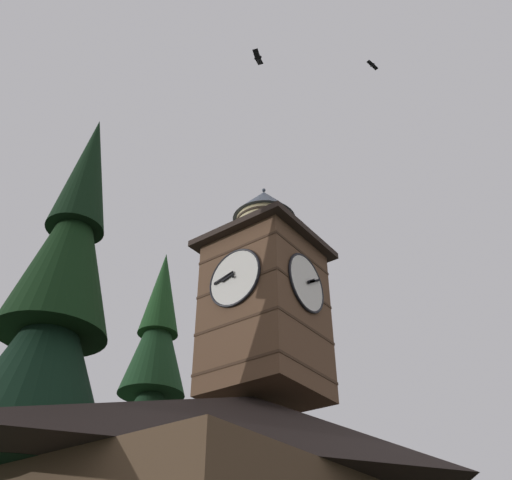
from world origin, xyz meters
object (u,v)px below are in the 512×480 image
Objects in this scene: pine_tree_behind at (142,479)px; pine_tree_aside at (36,400)px; clock_tower at (265,297)px; flying_bird_low at (258,58)px; flying_bird_high at (372,65)px.

pine_tree_aside is at bearing 30.84° from pine_tree_behind.
clock_tower is 0.51× the size of pine_tree_behind.
flying_bird_low reaches higher than pine_tree_aside.
flying_bird_low is (4.92, 3.31, 6.28)m from clock_tower.
clock_tower is 8.63m from flying_bird_low.
clock_tower is 14.24× the size of flying_bird_high.
pine_tree_behind is 17.25m from flying_bird_low.
flying_bird_low reaches higher than clock_tower.
pine_tree_aside is (8.74, 5.22, -0.09)m from pine_tree_behind.
pine_tree_behind is (-1.84, -7.64, -5.20)m from clock_tower.
pine_tree_behind is at bearing -121.66° from flying_bird_low.
pine_tree_aside is 18.39m from flying_bird_high.
pine_tree_aside is 13.07m from flying_bird_low.
pine_tree_aside is 24.48× the size of flying_bird_low.
pine_tree_behind is at bearing -149.16° from pine_tree_aside.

